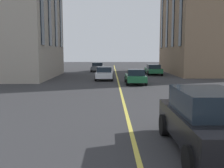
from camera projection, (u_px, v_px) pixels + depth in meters
name	position (u px, v px, depth m)	size (l,w,h in m)	color
lane_centre_line	(121.00, 92.00, 19.48)	(80.00, 0.16, 0.01)	#D8C64C
car_black_mid	(207.00, 120.00, 7.72)	(4.70, 2.14, 1.88)	black
car_white_far	(104.00, 73.00, 27.99)	(3.90, 1.89, 1.40)	silver
car_grey_parked_b	(98.00, 67.00, 40.43)	(4.40, 1.95, 1.37)	slate
car_green_parked_a	(135.00, 77.00, 24.37)	(3.90, 1.89, 1.40)	#1E6038
car_green_trailing	(153.00, 69.00, 34.38)	(4.40, 1.95, 1.37)	#1E6038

